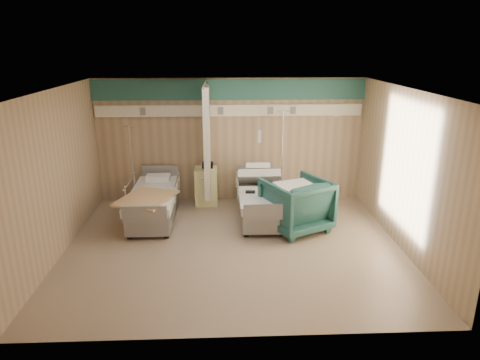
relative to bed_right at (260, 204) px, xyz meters
name	(u,v)px	position (x,y,z in m)	size (l,w,h in m)	color
ground	(233,247)	(-0.60, -1.30, -0.32)	(6.00, 5.00, 0.00)	#88745D
room_walls	(231,143)	(-0.63, -1.05, 1.55)	(6.04, 5.04, 2.82)	tan
bed_right	(260,204)	(0.00, 0.00, 0.00)	(1.00, 2.16, 0.63)	silver
bed_left	(154,206)	(-2.20, 0.00, 0.00)	(1.00, 2.16, 0.63)	silver
bedside_cabinet	(206,186)	(-1.15, 0.90, 0.11)	(0.50, 0.48, 0.85)	#EFEC95
visitor_armchair	(296,205)	(0.65, -0.59, 0.20)	(1.11, 1.14, 1.04)	#20504B
waffle_blanket	(296,177)	(0.62, -0.59, 0.76)	(0.68, 0.61, 0.08)	white
iv_stand_right	(281,186)	(0.54, 0.82, 0.12)	(0.38, 0.38, 2.14)	silver
iv_stand_left	(134,189)	(-2.78, 0.92, 0.06)	(0.33, 0.33, 1.82)	silver
call_remote	(250,192)	(-0.22, -0.17, 0.34)	(0.19, 0.09, 0.04)	black
tan_blanket	(146,198)	(-2.26, -0.46, 0.33)	(0.90, 1.13, 0.04)	tan
toiletry_bag	(208,165)	(-1.11, 0.92, 0.60)	(0.24, 0.15, 0.13)	black
white_cup	(203,165)	(-1.21, 0.94, 0.60)	(0.09, 0.09, 0.13)	white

